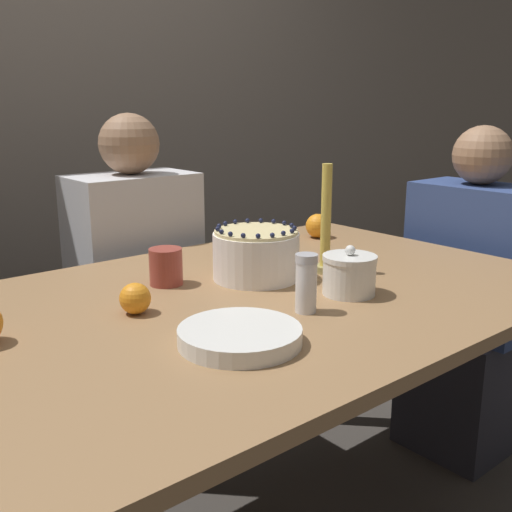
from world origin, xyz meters
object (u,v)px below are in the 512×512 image
sugar_bowl (349,274)px  candle (326,229)px  cake (256,254)px  person_man_blue_shirt (138,315)px  person_woman_floral (468,316)px  sugar_shaker (306,283)px

sugar_bowl → candle: size_ratio=0.44×
cake → candle: (0.18, -0.07, 0.05)m
sugar_bowl → person_man_blue_shirt: bearing=96.6°
person_man_blue_shirt → person_woman_floral: person_man_blue_shirt is taller
cake → person_man_blue_shirt: bearing=91.4°
candle → sugar_bowl: bearing=-119.4°
sugar_shaker → person_man_blue_shirt: (0.07, 0.87, -0.33)m
sugar_shaker → candle: size_ratio=0.45×
sugar_shaker → person_man_blue_shirt: 0.93m
sugar_bowl → person_man_blue_shirt: person_man_blue_shirt is taller
person_man_blue_shirt → sugar_bowl: bearing=96.6°
sugar_bowl → sugar_shaker: size_ratio=0.99×
candle → person_man_blue_shirt: 0.80m
sugar_shaker → cake: bearing=72.8°
person_man_blue_shirt → candle: bearing=105.9°
candle → person_woman_floral: person_woman_floral is taller
person_woman_floral → sugar_bowl: bearing=100.3°
person_man_blue_shirt → sugar_shaker: bearing=85.6°
sugar_bowl → sugar_shaker: sugar_shaker is taller
person_man_blue_shirt → person_woman_floral: bearing=142.1°
cake → sugar_bowl: 0.25m
cake → sugar_shaker: cake is taller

